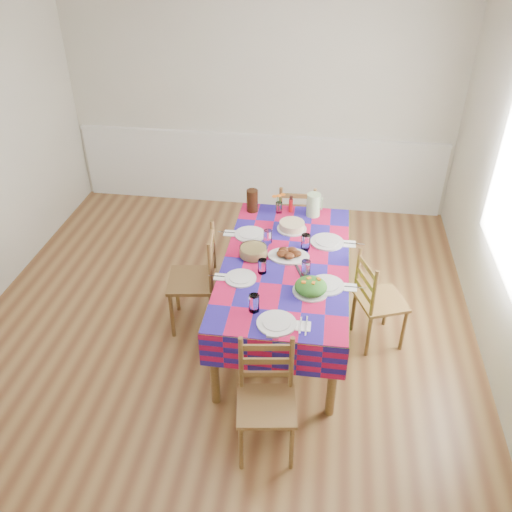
{
  "coord_description": "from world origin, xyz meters",
  "views": [
    {
      "loc": [
        0.82,
        -3.57,
        3.26
      ],
      "look_at": [
        0.3,
        0.07,
        0.81
      ],
      "focal_mm": 38.0,
      "sensor_mm": 36.0,
      "label": 1
    }
  ],
  "objects": [
    {
      "name": "room",
      "position": [
        0.0,
        0.0,
        1.35
      ],
      "size": [
        4.58,
        5.08,
        2.78
      ],
      "color": "brown",
      "rests_on": "ground"
    },
    {
      "name": "wainscot",
      "position": [
        0.0,
        2.48,
        0.49
      ],
      "size": [
        4.41,
        0.06,
        0.92
      ],
      "color": "silver",
      "rests_on": "room"
    },
    {
      "name": "dining_table",
      "position": [
        0.55,
        0.12,
        0.67
      ],
      "size": [
        1.04,
        1.93,
        0.75
      ],
      "color": "brown",
      "rests_on": "room"
    },
    {
      "name": "setting_near_head",
      "position": [
        0.5,
        -0.63,
        0.78
      ],
      "size": [
        0.46,
        0.31,
        0.14
      ],
      "color": "silver",
      "rests_on": "dining_table"
    },
    {
      "name": "setting_left_near",
      "position": [
        0.27,
        -0.14,
        0.78
      ],
      "size": [
        0.46,
        0.27,
        0.12
      ],
      "rotation": [
        0.0,
        0.0,
        1.57
      ],
      "color": "silver",
      "rests_on": "dining_table"
    },
    {
      "name": "setting_left_far",
      "position": [
        0.25,
        0.44,
        0.78
      ],
      "size": [
        0.5,
        0.3,
        0.13
      ],
      "rotation": [
        0.0,
        0.0,
        1.57
      ],
      "color": "silver",
      "rests_on": "dining_table"
    },
    {
      "name": "setting_right_near",
      "position": [
        0.83,
        -0.13,
        0.78
      ],
      "size": [
        0.51,
        0.3,
        0.13
      ],
      "rotation": [
        0.0,
        0.0,
        -1.57
      ],
      "color": "silver",
      "rests_on": "dining_table"
    },
    {
      "name": "setting_right_far",
      "position": [
        0.81,
        0.41,
        0.78
      ],
      "size": [
        0.54,
        0.31,
        0.14
      ],
      "rotation": [
        0.0,
        0.0,
        -1.57
      ],
      "color": "silver",
      "rests_on": "dining_table"
    },
    {
      "name": "meat_platter",
      "position": [
        0.56,
        0.18,
        0.78
      ],
      "size": [
        0.35,
        0.25,
        0.07
      ],
      "color": "silver",
      "rests_on": "dining_table"
    },
    {
      "name": "salad_platter",
      "position": [
        0.77,
        -0.27,
        0.8
      ],
      "size": [
        0.28,
        0.28,
        0.12
      ],
      "color": "silver",
      "rests_on": "dining_table"
    },
    {
      "name": "pasta_bowl",
      "position": [
        0.27,
        0.16,
        0.79
      ],
      "size": [
        0.24,
        0.24,
        0.08
      ],
      "color": "white",
      "rests_on": "dining_table"
    },
    {
      "name": "cake",
      "position": [
        0.55,
        0.64,
        0.79
      ],
      "size": [
        0.27,
        0.27,
        0.07
      ],
      "color": "silver",
      "rests_on": "dining_table"
    },
    {
      "name": "serving_utensils",
      "position": [
        0.68,
        0.02,
        0.76
      ],
      "size": [
        0.14,
        0.32,
        0.01
      ],
      "color": "black",
      "rests_on": "dining_table"
    },
    {
      "name": "flower_vase",
      "position": [
        0.4,
        0.94,
        0.84
      ],
      "size": [
        0.13,
        0.1,
        0.2
      ],
      "color": "white",
      "rests_on": "dining_table"
    },
    {
      "name": "hot_sauce",
      "position": [
        0.51,
        0.97,
        0.83
      ],
      "size": [
        0.04,
        0.04,
        0.16
      ],
      "primitive_type": "cylinder",
      "color": "red",
      "rests_on": "dining_table"
    },
    {
      "name": "green_pitcher",
      "position": [
        0.72,
        0.93,
        0.86
      ],
      "size": [
        0.13,
        0.13,
        0.22
      ],
      "primitive_type": "cylinder",
      "color": "#A0C98E",
      "rests_on": "dining_table"
    },
    {
      "name": "tea_pitcher",
      "position": [
        0.15,
        0.93,
        0.86
      ],
      "size": [
        0.11,
        0.11,
        0.22
      ],
      "primitive_type": "cylinder",
      "color": "black",
      "rests_on": "dining_table"
    },
    {
      "name": "name_card",
      "position": [
        0.54,
        -0.81,
        0.76
      ],
      "size": [
        0.09,
        0.03,
        0.02
      ],
      "primitive_type": "cube",
      "color": "silver",
      "rests_on": "dining_table"
    },
    {
      "name": "chair_near",
      "position": [
        0.54,
        -1.1,
        0.44
      ],
      "size": [
        0.44,
        0.43,
        0.89
      ],
      "rotation": [
        0.0,
        0.0,
        0.15
      ],
      "color": "brown",
      "rests_on": "room"
    },
    {
      "name": "chair_far",
      "position": [
        0.55,
        1.34,
        0.43
      ],
      "size": [
        0.41,
        0.4,
        0.88
      ],
      "rotation": [
        0.0,
        0.0,
        3.21
      ],
      "color": "brown",
      "rests_on": "room"
    },
    {
      "name": "chair_left",
      "position": [
        -0.22,
        0.12,
        0.48
      ],
      "size": [
        0.46,
        0.48,
        0.97
      ],
      "rotation": [
        0.0,
        0.0,
        -1.43
      ],
      "color": "brown",
      "rests_on": "room"
    },
    {
      "name": "chair_right",
      "position": [
        1.32,
        0.1,
        0.43
      ],
      "size": [
        0.49,
        0.5,
        0.88
      ],
      "rotation": [
        0.0,
        0.0,
        1.94
      ],
      "color": "brown",
      "rests_on": "room"
    }
  ]
}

